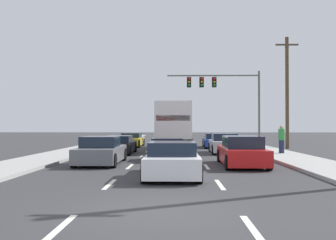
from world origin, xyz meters
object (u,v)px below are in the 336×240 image
Objects in this scene: car_silver at (224,144)px; traffic_signal_mast at (217,87)px; pedestrian_near_corner at (281,139)px; car_yellow at (132,140)px; car_blue at (215,141)px; box_truck at (174,124)px; car_gray at (101,152)px; car_white at (172,160)px; car_black at (119,145)px; car_maroon at (167,150)px; utility_pole_mid at (287,91)px; car_red at (242,152)px.

traffic_signal_mast is at bearing 86.07° from car_silver.
traffic_signal_mast is 14.04m from pedestrian_near_corner.
car_silver reaches higher than car_yellow.
traffic_signal_mast reaches higher than car_blue.
box_truck reaches higher than car_yellow.
car_yellow is 1.15× the size of car_silver.
car_silver is (6.73, 7.14, 0.01)m from car_gray.
car_white is (3.75, -19.20, 0.03)m from car_yellow.
box_truck is at bearing 71.87° from car_gray.
car_white is at bearing -100.73° from car_blue.
pedestrian_near_corner is (6.61, -4.97, -0.98)m from box_truck.
traffic_signal_mast is (4.12, 8.09, 3.55)m from box_truck.
traffic_signal_mast reaches higher than car_gray.
box_truck is 1.94× the size of car_white.
car_yellow reaches higher than car_black.
utility_pole_mid reaches higher than car_maroon.
car_yellow is 8.27m from car_black.
car_yellow is at bearing 137.24° from pedestrian_near_corner.
car_blue is 0.49× the size of traffic_signal_mast.
pedestrian_near_corner reaches higher than car_white.
car_blue is at bearing 71.50° from car_maroon.
box_truck reaches higher than car_gray.
traffic_signal_mast is (0.71, 4.90, 4.97)m from car_blue.
car_maroon is 6.72m from car_white.
car_yellow is 0.53× the size of traffic_signal_mast.
car_gray reaches higher than car_maroon.
car_red is at bearing 49.76° from car_white.
car_white is at bearing -87.09° from car_maroon.
car_yellow is 7.26m from car_blue.
utility_pole_mid reaches higher than car_blue.
car_red is 19.69m from traffic_signal_mast.
car_gray is at bearing 174.53° from car_red.
car_silver is at bearing -43.69° from box_truck.
box_truck reaches higher than car_maroon.
pedestrian_near_corner is at bearing 59.96° from car_red.
car_yellow is 1.01× the size of car_red.
pedestrian_near_corner reaches higher than car_red.
car_yellow is 1.02× the size of car_black.
car_black is 0.51× the size of traffic_signal_mast.
car_yellow is at bearing 129.11° from box_truck.
car_gray is 0.50× the size of traffic_signal_mast.
car_blue is at bearing 43.08° from box_truck.
car_silver is 12.33m from traffic_signal_mast.
traffic_signal_mast is at bearing 79.80° from car_white.
car_gray is at bearing -112.17° from traffic_signal_mast.
car_red is (3.11, 3.68, 0.04)m from car_white.
car_maroon is (3.08, 2.41, -0.06)m from car_gray.
car_red reaches higher than car_gray.
pedestrian_near_corner reaches higher than car_blue.
car_maroon is (-0.31, -7.92, -1.43)m from box_truck.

